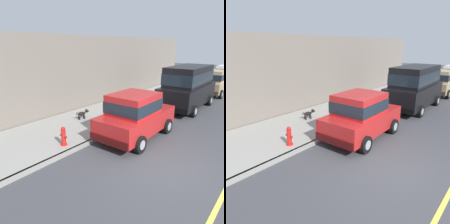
# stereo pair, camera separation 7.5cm
# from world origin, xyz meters

# --- Properties ---
(ground_plane) EXTENTS (80.00, 80.00, 0.00)m
(ground_plane) POSITION_xyz_m (0.00, 0.00, 0.00)
(ground_plane) COLOR #424247
(curb) EXTENTS (0.16, 64.00, 0.14)m
(curb) POSITION_xyz_m (-3.20, 0.00, 0.07)
(curb) COLOR gray
(curb) RESTS_ON ground
(sidewalk) EXTENTS (3.60, 64.00, 0.14)m
(sidewalk) POSITION_xyz_m (-5.00, 0.00, 0.07)
(sidewalk) COLOR #99968E
(sidewalk) RESTS_ON ground
(car_red_hatchback) EXTENTS (2.03, 3.84, 1.88)m
(car_red_hatchback) POSITION_xyz_m (-2.19, 1.43, 0.98)
(car_red_hatchback) COLOR red
(car_red_hatchback) RESTS_ON ground
(car_black_van) EXTENTS (2.19, 4.93, 2.52)m
(car_black_van) POSITION_xyz_m (-2.22, 7.12, 1.39)
(car_black_van) COLOR black
(car_black_van) RESTS_ON ground
(car_tan_hatchback) EXTENTS (2.01, 3.83, 1.88)m
(car_tan_hatchback) POSITION_xyz_m (-2.09, 12.03, 0.98)
(car_tan_hatchback) COLOR tan
(car_tan_hatchback) RESTS_ON ground
(dog_black) EXTENTS (0.31, 0.74, 0.49)m
(dog_black) POSITION_xyz_m (-5.29, 1.41, 0.43)
(dog_black) COLOR black
(dog_black) RESTS_ON sidewalk
(fire_hydrant) EXTENTS (0.34, 0.24, 0.72)m
(fire_hydrant) POSITION_xyz_m (-3.65, -1.09, 0.48)
(fire_hydrant) COLOR red
(fire_hydrant) RESTS_ON sidewalk
(building_facade) EXTENTS (0.50, 20.00, 4.22)m
(building_facade) POSITION_xyz_m (-7.10, 5.68, 2.11)
(building_facade) COLOR slate
(building_facade) RESTS_ON ground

